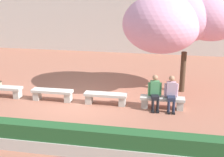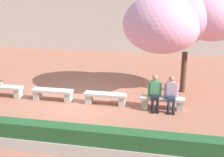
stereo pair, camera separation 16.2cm
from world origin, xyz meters
The scene contains 9 objects.
ground_plane centered at (0.00, 0.00, 0.00)m, with size 100.00×100.00×0.00m, color #9E604C.
stone_bench_west_end centered at (-3.25, 0.00, 0.30)m, with size 1.65×0.44×0.45m.
stone_bench_near_west centered at (-1.08, 0.00, 0.30)m, with size 1.65×0.44×0.45m.
stone_bench_center centered at (1.08, 0.00, 0.30)m, with size 1.65×0.44×0.45m.
stone_bench_near_east centered at (3.25, 0.00, 0.30)m, with size 1.65×0.44×0.45m.
person_seated_left centered at (2.97, -0.05, 0.70)m, with size 0.50×0.72×1.29m.
person_seated_right centered at (3.56, -0.05, 0.70)m, with size 0.51×0.70×1.29m.
cherry_tree_main centered at (3.74, 2.05, 3.03)m, with size 4.84×3.46×4.14m.
planter_hedge_foreground centered at (0.00, -3.70, 0.39)m, with size 10.40×0.50×0.80m.
Camera 2 is at (3.65, -10.98, 4.50)m, focal length 50.00 mm.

